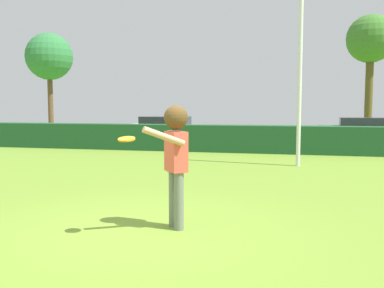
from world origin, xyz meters
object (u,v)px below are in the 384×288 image
object	(u,v)px
parked_car_green	(365,130)
person	(175,150)
oak_tree	(371,41)
frisbee	(127,139)
parked_car_white	(165,128)
birch_tree	(49,57)
lamppost	(300,62)

from	to	relation	value
parked_car_green	person	bearing A→B (deg)	-108.09
person	oak_tree	size ratio (longest dim) A/B	0.26
frisbee	oak_tree	world-z (taller)	oak_tree
parked_car_green	parked_car_white	bearing A→B (deg)	-177.67
frisbee	parked_car_green	world-z (taller)	frisbee
oak_tree	birch_tree	bearing A→B (deg)	-178.04
parked_car_white	frisbee	bearing A→B (deg)	-74.95
parked_car_white	oak_tree	size ratio (longest dim) A/B	0.64
person	birch_tree	distance (m)	24.19
lamppost	birch_tree	distance (m)	20.10
person	birch_tree	bearing A→B (deg)	125.73
parked_car_green	oak_tree	distance (m)	7.10
frisbee	birch_tree	xyz separation A→B (m)	(-13.45, 20.01, 3.59)
oak_tree	parked_car_white	bearing A→B (deg)	-151.54
person	parked_car_white	size ratio (longest dim) A/B	0.41
oak_tree	parked_car_green	bearing A→B (deg)	-100.25
lamppost	oak_tree	size ratio (longest dim) A/B	0.80
person	oak_tree	bearing A→B (deg)	73.90
person	birch_tree	xyz separation A→B (m)	(-13.95, 19.39, 3.78)
lamppost	parked_car_green	distance (m)	8.69
person	birch_tree	size ratio (longest dim) A/B	0.28
frisbee	oak_tree	distance (m)	22.00
frisbee	parked_car_white	world-z (taller)	frisbee
parked_car_white	oak_tree	distance (m)	12.67
birch_tree	frisbee	bearing A→B (deg)	-56.09
birch_tree	oak_tree	world-z (taller)	oak_tree
person	frisbee	distance (m)	0.82
person	parked_car_white	xyz separation A→B (m)	(-4.55, 14.46, -0.46)
birch_tree	oak_tree	xyz separation A→B (m)	(19.74, 0.67, 0.46)
person	lamppost	world-z (taller)	lamppost
parked_car_white	birch_tree	world-z (taller)	birch_tree
parked_car_white	person	bearing A→B (deg)	-72.52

